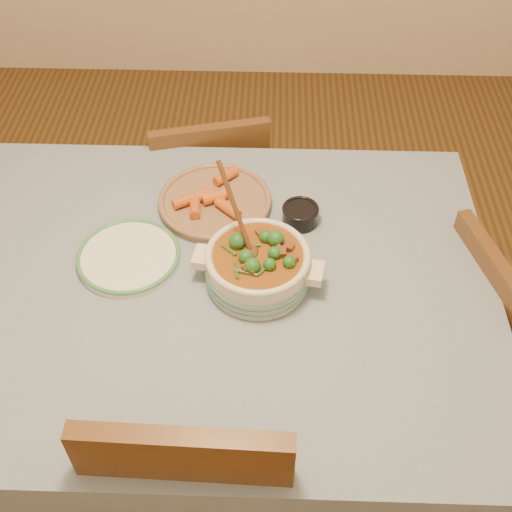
{
  "coord_description": "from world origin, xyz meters",
  "views": [
    {
      "loc": [
        0.28,
        -1.04,
        1.95
      ],
      "look_at": [
        0.24,
        0.01,
        0.84
      ],
      "focal_mm": 45.0,
      "sensor_mm": 36.0,
      "label": 1
    }
  ],
  "objects_px": {
    "stew_casserole": "(258,265)",
    "chair_far": "(210,193)",
    "condiment_bowl": "(300,214)",
    "chair_right": "(497,339)",
    "dining_table": "(161,303)",
    "fried_plate": "(215,200)",
    "white_plate": "(129,256)"
  },
  "relations": [
    {
      "from": "stew_casserole",
      "to": "chair_far",
      "type": "relative_size",
      "value": 0.4
    },
    {
      "from": "condiment_bowl",
      "to": "chair_far",
      "type": "bearing_deg",
      "value": 123.26
    },
    {
      "from": "white_plate",
      "to": "chair_right",
      "type": "height_order",
      "value": "chair_right"
    },
    {
      "from": "fried_plate",
      "to": "chair_far",
      "type": "xyz_separation_m",
      "value": [
        -0.06,
        0.39,
        -0.32
      ]
    },
    {
      "from": "stew_casserole",
      "to": "chair_far",
      "type": "xyz_separation_m",
      "value": [
        -0.19,
        0.67,
        -0.36
      ]
    },
    {
      "from": "stew_casserole",
      "to": "chair_right",
      "type": "height_order",
      "value": "stew_casserole"
    },
    {
      "from": "white_plate",
      "to": "chair_far",
      "type": "height_order",
      "value": "chair_far"
    },
    {
      "from": "stew_casserole",
      "to": "dining_table",
      "type": "bearing_deg",
      "value": -179.81
    },
    {
      "from": "white_plate",
      "to": "chair_far",
      "type": "xyz_separation_m",
      "value": [
        0.14,
        0.61,
        -0.31
      ]
    },
    {
      "from": "dining_table",
      "to": "condiment_bowl",
      "type": "height_order",
      "value": "condiment_bowl"
    },
    {
      "from": "chair_right",
      "to": "white_plate",
      "type": "bearing_deg",
      "value": 74.18
    },
    {
      "from": "stew_casserole",
      "to": "condiment_bowl",
      "type": "height_order",
      "value": "stew_casserole"
    },
    {
      "from": "white_plate",
      "to": "dining_table",
      "type": "bearing_deg",
      "value": -38.69
    },
    {
      "from": "chair_far",
      "to": "white_plate",
      "type": "bearing_deg",
      "value": 62.84
    },
    {
      "from": "fried_plate",
      "to": "white_plate",
      "type": "bearing_deg",
      "value": -133.99
    },
    {
      "from": "white_plate",
      "to": "chair_right",
      "type": "relative_size",
      "value": 0.32
    },
    {
      "from": "white_plate",
      "to": "fried_plate",
      "type": "bearing_deg",
      "value": 46.01
    },
    {
      "from": "dining_table",
      "to": "stew_casserole",
      "type": "distance_m",
      "value": 0.29
    },
    {
      "from": "condiment_bowl",
      "to": "chair_far",
      "type": "xyz_separation_m",
      "value": [
        -0.3,
        0.45,
        -0.33
      ]
    },
    {
      "from": "stew_casserole",
      "to": "fried_plate",
      "type": "relative_size",
      "value": 0.88
    },
    {
      "from": "dining_table",
      "to": "white_plate",
      "type": "xyz_separation_m",
      "value": [
        -0.08,
        0.07,
        0.1
      ]
    },
    {
      "from": "stew_casserole",
      "to": "chair_right",
      "type": "xyz_separation_m",
      "value": [
        0.68,
        0.06,
        -0.36
      ]
    },
    {
      "from": "dining_table",
      "to": "condiment_bowl",
      "type": "xyz_separation_m",
      "value": [
        0.36,
        0.22,
        0.12
      ]
    },
    {
      "from": "white_plate",
      "to": "chair_far",
      "type": "relative_size",
      "value": 0.33
    },
    {
      "from": "fried_plate",
      "to": "chair_far",
      "type": "relative_size",
      "value": 0.45
    },
    {
      "from": "stew_casserole",
      "to": "white_plate",
      "type": "relative_size",
      "value": 1.22
    },
    {
      "from": "dining_table",
      "to": "stew_casserole",
      "type": "relative_size",
      "value": 5.22
    },
    {
      "from": "fried_plate",
      "to": "condiment_bowl",
      "type": "bearing_deg",
      "value": -13.78
    },
    {
      "from": "condiment_bowl",
      "to": "chair_far",
      "type": "relative_size",
      "value": 0.15
    },
    {
      "from": "chair_right",
      "to": "fried_plate",
      "type": "bearing_deg",
      "value": 59.47
    },
    {
      "from": "stew_casserole",
      "to": "condiment_bowl",
      "type": "relative_size",
      "value": 2.61
    },
    {
      "from": "dining_table",
      "to": "condiment_bowl",
      "type": "distance_m",
      "value": 0.44
    }
  ]
}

